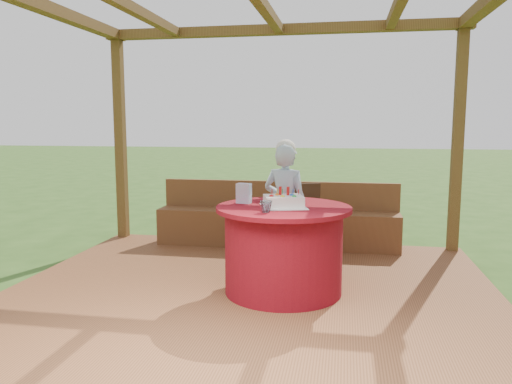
# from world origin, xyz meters

# --- Properties ---
(ground) EXTENTS (60.00, 60.00, 0.00)m
(ground) POSITION_xyz_m (0.00, 0.00, 0.00)
(ground) COLOR #2B511B
(ground) RESTS_ON ground
(deck) EXTENTS (4.50, 4.00, 0.12)m
(deck) POSITION_xyz_m (0.00, 0.00, 0.06)
(deck) COLOR brown
(deck) RESTS_ON ground
(pergola) EXTENTS (4.50, 4.00, 2.72)m
(pergola) POSITION_xyz_m (0.00, 0.00, 2.41)
(pergola) COLOR brown
(pergola) RESTS_ON deck
(bench) EXTENTS (3.00, 0.42, 0.80)m
(bench) POSITION_xyz_m (0.00, 1.72, 0.38)
(bench) COLOR brown
(bench) RESTS_ON deck
(table) EXTENTS (1.21, 1.21, 0.79)m
(table) POSITION_xyz_m (0.30, 0.00, 0.52)
(table) COLOR maroon
(table) RESTS_ON deck
(chair) EXTENTS (0.52, 0.52, 0.86)m
(chair) POSITION_xyz_m (0.39, 1.10, 0.59)
(chair) COLOR #341E10
(chair) RESTS_ON deck
(elderly_woman) EXTENTS (0.55, 0.43, 1.36)m
(elderly_woman) POSITION_xyz_m (0.22, 0.78, 0.81)
(elderly_woman) COLOR #8CB3D0
(elderly_woman) RESTS_ON deck
(birthday_cake) EXTENTS (0.47, 0.47, 0.18)m
(birthday_cake) POSITION_xyz_m (0.30, -0.03, 0.96)
(birthday_cake) COLOR white
(birthday_cake) RESTS_ON table
(gift_bag) EXTENTS (0.14, 0.10, 0.18)m
(gift_bag) POSITION_xyz_m (-0.09, 0.12, 1.00)
(gift_bag) COLOR #EA97CB
(gift_bag) RESTS_ON table
(drinking_glass) EXTENTS (0.11, 0.11, 0.10)m
(drinking_glass) POSITION_xyz_m (0.19, -0.32, 0.96)
(drinking_glass) COLOR white
(drinking_glass) RESTS_ON table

